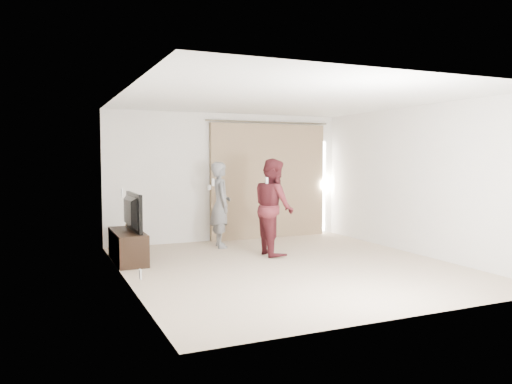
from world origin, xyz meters
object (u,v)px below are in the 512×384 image
at_px(tv_console, 128,246).
at_px(tv, 127,212).
at_px(person_man, 220,205).
at_px(person_woman, 274,207).

distance_m(tv_console, tv, 0.56).
relative_size(tv, person_man, 0.67).
height_order(tv_console, person_woman, person_woman).
bearing_deg(person_man, tv, -161.00).
xyz_separation_m(tv, person_woman, (2.44, -0.44, 0.03)).
height_order(tv_console, person_man, person_man).
bearing_deg(tv_console, tv, 0.00).
xyz_separation_m(tv_console, person_woman, (2.44, -0.44, 0.59)).
distance_m(person_man, person_woman, 1.23).
height_order(tv, person_man, person_man).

